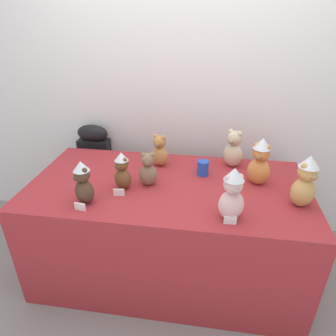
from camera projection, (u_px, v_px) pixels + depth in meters
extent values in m
plane|color=gray|center=(163.00, 293.00, 2.20)|extent=(10.00, 10.00, 0.00)
cube|color=white|center=(181.00, 85.00, 2.45)|extent=(7.00, 0.08, 2.60)
cube|color=maroon|center=(168.00, 229.00, 2.23)|extent=(1.90, 0.95, 0.79)
cube|color=black|center=(98.00, 180.00, 2.86)|extent=(0.28, 0.12, 0.82)
ellipsoid|color=black|center=(93.00, 133.00, 2.64)|extent=(0.28, 0.12, 0.15)
ellipsoid|color=#4C3323|center=(85.00, 191.00, 1.82)|extent=(0.17, 0.16, 0.16)
sphere|color=#4C3323|center=(82.00, 175.00, 1.76)|extent=(0.09, 0.09, 0.09)
sphere|color=#4C3323|center=(78.00, 168.00, 1.76)|extent=(0.04, 0.04, 0.04)
sphere|color=#4C3323|center=(84.00, 171.00, 1.73)|extent=(0.04, 0.04, 0.04)
sphere|color=#412E23|center=(76.00, 178.00, 1.74)|extent=(0.04, 0.04, 0.04)
cone|color=silver|center=(81.00, 166.00, 1.74)|extent=(0.10, 0.10, 0.06)
ellipsoid|color=#7F6047|center=(148.00, 175.00, 2.01)|extent=(0.14, 0.12, 0.15)
sphere|color=#7F6047|center=(148.00, 160.00, 1.95)|extent=(0.09, 0.09, 0.09)
sphere|color=#7F6047|center=(143.00, 155.00, 1.94)|extent=(0.03, 0.03, 0.03)
sphere|color=#7F6047|center=(152.00, 155.00, 1.94)|extent=(0.03, 0.03, 0.03)
sphere|color=brown|center=(147.00, 163.00, 1.92)|extent=(0.04, 0.04, 0.04)
ellipsoid|color=#B27A42|center=(160.00, 156.00, 2.26)|extent=(0.15, 0.14, 0.16)
sphere|color=#B27A42|center=(160.00, 142.00, 2.21)|extent=(0.09, 0.09, 0.09)
sphere|color=#B27A42|center=(156.00, 136.00, 2.20)|extent=(0.04, 0.04, 0.04)
sphere|color=#B27A42|center=(163.00, 138.00, 2.18)|extent=(0.04, 0.04, 0.04)
sphere|color=olive|center=(157.00, 145.00, 2.18)|extent=(0.04, 0.04, 0.04)
ellipsoid|color=#CCB78E|center=(233.00, 155.00, 2.25)|extent=(0.19, 0.18, 0.18)
sphere|color=#CCB78E|center=(235.00, 138.00, 2.19)|extent=(0.11, 0.11, 0.11)
sphere|color=#CCB78E|center=(231.00, 132.00, 2.19)|extent=(0.04, 0.04, 0.04)
sphere|color=#CCB78E|center=(239.00, 134.00, 2.15)|extent=(0.04, 0.04, 0.04)
sphere|color=#9D8E71|center=(231.00, 141.00, 2.16)|extent=(0.05, 0.05, 0.05)
ellipsoid|color=tan|center=(303.00, 192.00, 1.78)|extent=(0.19, 0.19, 0.18)
sphere|color=tan|center=(307.00, 172.00, 1.72)|extent=(0.11, 0.11, 0.11)
sphere|color=tan|center=(305.00, 166.00, 1.69)|extent=(0.04, 0.04, 0.04)
sphere|color=tan|center=(313.00, 164.00, 1.71)|extent=(0.04, 0.04, 0.04)
sphere|color=olive|center=(314.00, 177.00, 1.69)|extent=(0.05, 0.05, 0.05)
cone|color=silver|center=(310.00, 162.00, 1.69)|extent=(0.12, 0.12, 0.07)
ellipsoid|color=beige|center=(231.00, 205.00, 1.67)|extent=(0.18, 0.17, 0.18)
sphere|color=beige|center=(233.00, 184.00, 1.61)|extent=(0.11, 0.11, 0.11)
sphere|color=beige|center=(228.00, 178.00, 1.58)|extent=(0.04, 0.04, 0.04)
sphere|color=beige|center=(240.00, 177.00, 1.59)|extent=(0.04, 0.04, 0.04)
sphere|color=#A88783|center=(237.00, 190.00, 1.57)|extent=(0.04, 0.04, 0.04)
cone|color=silver|center=(235.00, 174.00, 1.58)|extent=(0.11, 0.11, 0.07)
ellipsoid|color=brown|center=(123.00, 178.00, 1.97)|extent=(0.15, 0.14, 0.14)
sphere|color=brown|center=(122.00, 164.00, 1.92)|extent=(0.09, 0.09, 0.09)
sphere|color=brown|center=(118.00, 158.00, 1.92)|extent=(0.03, 0.03, 0.03)
sphere|color=brown|center=(124.00, 160.00, 1.89)|extent=(0.03, 0.03, 0.03)
sphere|color=brown|center=(118.00, 167.00, 1.90)|extent=(0.04, 0.04, 0.04)
cone|color=silver|center=(121.00, 156.00, 1.90)|extent=(0.09, 0.09, 0.06)
ellipsoid|color=#D17F3D|center=(258.00, 171.00, 2.01)|extent=(0.19, 0.18, 0.18)
sphere|color=#D17F3D|center=(261.00, 153.00, 1.95)|extent=(0.11, 0.11, 0.11)
sphere|color=#D17F3D|center=(257.00, 146.00, 1.95)|extent=(0.04, 0.04, 0.04)
sphere|color=#D17F3D|center=(268.00, 148.00, 1.92)|extent=(0.04, 0.04, 0.04)
sphere|color=#A06536|center=(259.00, 157.00, 1.92)|extent=(0.05, 0.05, 0.05)
cone|color=silver|center=(263.00, 143.00, 1.92)|extent=(0.12, 0.12, 0.07)
cylinder|color=blue|center=(203.00, 168.00, 2.14)|extent=(0.08, 0.08, 0.11)
cube|color=white|center=(80.00, 207.00, 1.76)|extent=(0.07, 0.02, 0.05)
cube|color=white|center=(119.00, 192.00, 1.90)|extent=(0.07, 0.02, 0.05)
cube|color=white|center=(230.00, 220.00, 1.65)|extent=(0.07, 0.01, 0.05)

